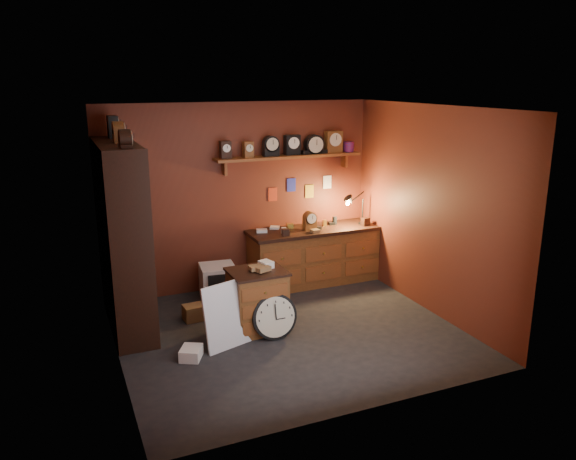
# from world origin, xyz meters

# --- Properties ---
(floor) EXTENTS (4.00, 4.00, 0.00)m
(floor) POSITION_xyz_m (0.00, 0.00, 0.00)
(floor) COLOR black
(floor) RESTS_ON ground
(room_shell) EXTENTS (4.02, 3.62, 2.71)m
(room_shell) POSITION_xyz_m (0.04, 0.11, 1.72)
(room_shell) COLOR maroon
(room_shell) RESTS_ON ground
(shelving_unit) EXTENTS (0.47, 1.60, 2.58)m
(shelving_unit) POSITION_xyz_m (-1.79, 0.98, 1.25)
(shelving_unit) COLOR black
(shelving_unit) RESTS_ON ground
(workbench) EXTENTS (2.02, 0.66, 1.36)m
(workbench) POSITION_xyz_m (1.05, 1.47, 0.47)
(workbench) COLOR brown
(workbench) RESTS_ON ground
(low_cabinet) EXTENTS (0.69, 0.59, 0.86)m
(low_cabinet) POSITION_xyz_m (-0.32, 0.23, 0.42)
(low_cabinet) COLOR brown
(low_cabinet) RESTS_ON ground
(big_round_clock) EXTENTS (0.55, 0.18, 0.56)m
(big_round_clock) POSITION_xyz_m (-0.21, -0.06, 0.27)
(big_round_clock) COLOR black
(big_round_clock) RESTS_ON ground
(white_panel) EXTENTS (0.61, 0.34, 0.78)m
(white_panel) POSITION_xyz_m (-0.80, -0.05, 0.00)
(white_panel) COLOR silver
(white_panel) RESTS_ON ground
(mini_fridge) EXTENTS (0.52, 0.54, 0.49)m
(mini_fridge) POSITION_xyz_m (-0.49, 1.39, 0.25)
(mini_fridge) COLOR silver
(mini_fridge) RESTS_ON ground
(floor_box_a) EXTENTS (0.32, 0.28, 0.18)m
(floor_box_a) POSITION_xyz_m (-1.65, 0.68, 0.09)
(floor_box_a) COLOR brown
(floor_box_a) RESTS_ON ground
(floor_box_b) EXTENTS (0.31, 0.33, 0.13)m
(floor_box_b) POSITION_xyz_m (-1.26, -0.18, 0.07)
(floor_box_b) COLOR white
(floor_box_b) RESTS_ON ground
(floor_box_c) EXTENTS (0.28, 0.24, 0.20)m
(floor_box_c) POSITION_xyz_m (-0.98, 0.83, 0.10)
(floor_box_c) COLOR brown
(floor_box_c) RESTS_ON ground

